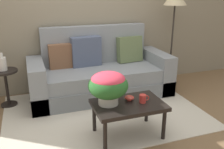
% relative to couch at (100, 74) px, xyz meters
% --- Properties ---
extents(ground_plane, '(14.00, 14.00, 0.00)m').
position_rel_couch_xyz_m(ground_plane, '(-0.14, -0.77, -0.34)').
color(ground_plane, brown).
extents(wall_back, '(6.40, 0.12, 2.73)m').
position_rel_couch_xyz_m(wall_back, '(-0.14, 0.48, 1.02)').
color(wall_back, gray).
rests_on(wall_back, ground).
extents(area_rug, '(2.71, 1.97, 0.01)m').
position_rel_couch_xyz_m(area_rug, '(-0.14, -0.62, -0.34)').
color(area_rug, beige).
rests_on(area_rug, ground).
extents(couch, '(2.23, 0.90, 1.09)m').
position_rel_couch_xyz_m(couch, '(0.00, 0.00, 0.00)').
color(couch, slate).
rests_on(couch, ground).
extents(coffee_table, '(0.81, 0.54, 0.42)m').
position_rel_couch_xyz_m(coffee_table, '(-0.04, -1.30, 0.03)').
color(coffee_table, black).
rests_on(coffee_table, ground).
extents(side_table, '(0.37, 0.37, 0.56)m').
position_rel_couch_xyz_m(side_table, '(-1.42, 0.03, 0.04)').
color(side_table, black).
rests_on(side_table, ground).
extents(floor_lamp, '(0.39, 0.39, 1.68)m').
position_rel_couch_xyz_m(floor_lamp, '(1.35, 0.06, 1.10)').
color(floor_lamp, '#2D2823').
rests_on(floor_lamp, ground).
extents(potted_plant, '(0.45, 0.45, 0.38)m').
position_rel_couch_xyz_m(potted_plant, '(-0.27, -1.24, 0.31)').
color(potted_plant, '#B7B2A8').
rests_on(potted_plant, coffee_table).
extents(coffee_mug, '(0.12, 0.08, 0.10)m').
position_rel_couch_xyz_m(coffee_mug, '(0.12, -1.34, 0.13)').
color(coffee_mug, red).
rests_on(coffee_mug, coffee_table).
extents(snack_bowl, '(0.11, 0.11, 0.06)m').
position_rel_couch_xyz_m(snack_bowl, '(-0.00, -1.24, 0.11)').
color(snack_bowl, '#B2382D').
rests_on(snack_bowl, coffee_table).
extents(table_vase, '(0.13, 0.13, 0.26)m').
position_rel_couch_xyz_m(table_vase, '(-1.44, 0.04, 0.32)').
color(table_vase, silver).
rests_on(table_vase, side_table).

